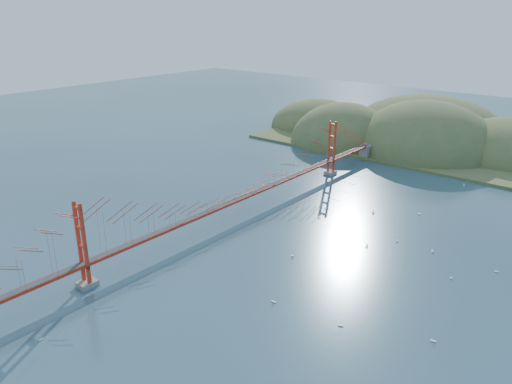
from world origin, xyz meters
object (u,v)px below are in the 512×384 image
Objects in this scene: sailboat_1 at (397,240)px; sailboat_2 at (273,301)px; sailboat_0 at (293,255)px; bridge at (239,178)px.

sailboat_2 is at bearing -99.63° from sailboat_1.
sailboat_2 reaches higher than sailboat_0.
sailboat_2 reaches higher than sailboat_1.
sailboat_2 is (-4.39, -25.87, 0.02)m from sailboat_1.
sailboat_0 reaches higher than sailboat_1.
sailboat_1 is 26.24m from sailboat_2.
sailboat_1 is at bearing 80.37° from sailboat_2.
sailboat_1 is (25.46, 8.09, -6.87)m from bridge.
bridge reaches higher than sailboat_2.
sailboat_0 is (-9.65, -14.45, 0.02)m from sailboat_1.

